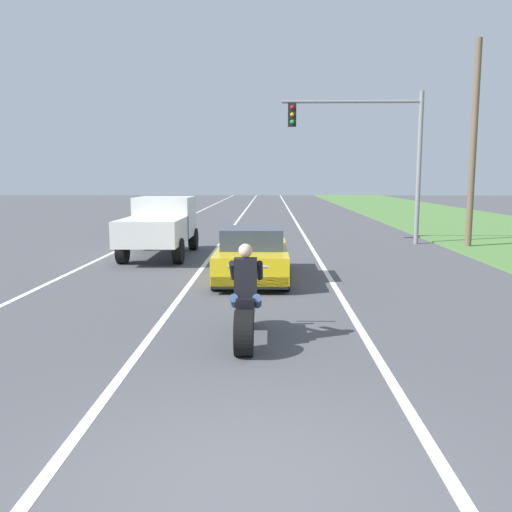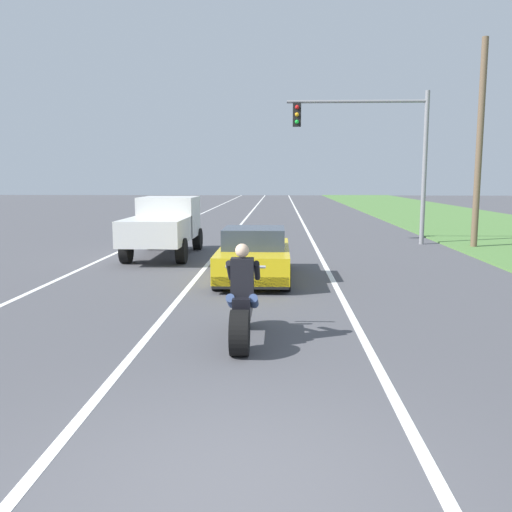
% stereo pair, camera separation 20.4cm
% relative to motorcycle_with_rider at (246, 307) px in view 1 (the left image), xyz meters
% --- Properties ---
extents(ground_plane, '(160.00, 160.00, 0.00)m').
position_rel_motorcycle_with_rider_xyz_m(ground_plane, '(0.18, -4.19, -0.59)').
color(ground_plane, '#4C4C51').
extents(lane_stripe_left_solid, '(0.14, 120.00, 0.01)m').
position_rel_motorcycle_with_rider_xyz_m(lane_stripe_left_solid, '(-5.22, 15.81, -0.59)').
color(lane_stripe_left_solid, white).
rests_on(lane_stripe_left_solid, ground).
extents(lane_stripe_right_solid, '(0.14, 120.00, 0.01)m').
position_rel_motorcycle_with_rider_xyz_m(lane_stripe_right_solid, '(1.98, 15.81, -0.59)').
color(lane_stripe_right_solid, white).
rests_on(lane_stripe_right_solid, ground).
extents(lane_stripe_centre_dashed, '(0.14, 120.00, 0.01)m').
position_rel_motorcycle_with_rider_xyz_m(lane_stripe_centre_dashed, '(-1.62, 15.81, -0.59)').
color(lane_stripe_centre_dashed, white).
rests_on(lane_stripe_centre_dashed, ground).
extents(motorcycle_with_rider, '(0.70, 2.21, 1.62)m').
position_rel_motorcycle_with_rider_xyz_m(motorcycle_with_rider, '(0.00, 0.00, 0.00)').
color(motorcycle_with_rider, black).
rests_on(motorcycle_with_rider, ground).
extents(sports_car_yellow, '(1.84, 4.30, 1.37)m').
position_rel_motorcycle_with_rider_xyz_m(sports_car_yellow, '(-0.07, 5.66, 0.04)').
color(sports_car_yellow, yellow).
rests_on(sports_car_yellow, ground).
extents(pickup_truck_left_lane_white, '(2.02, 4.80, 1.98)m').
position_rel_motorcycle_with_rider_xyz_m(pickup_truck_left_lane_white, '(-3.31, 9.77, 0.51)').
color(pickup_truck_left_lane_white, silver).
rests_on(pickup_truck_left_lane_white, ground).
extents(traffic_light_mast_near, '(5.54, 0.34, 6.00)m').
position_rel_motorcycle_with_rider_xyz_m(traffic_light_mast_near, '(4.54, 13.56, 3.47)').
color(traffic_light_mast_near, gray).
rests_on(traffic_light_mast_near, ground).
extents(utility_pole_roadside, '(0.24, 0.24, 7.69)m').
position_rel_motorcycle_with_rider_xyz_m(utility_pole_roadside, '(7.98, 12.42, 3.25)').
color(utility_pole_roadside, brown).
rests_on(utility_pole_roadside, ground).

